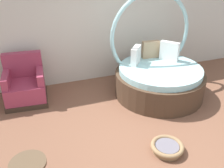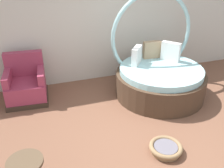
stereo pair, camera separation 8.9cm
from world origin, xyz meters
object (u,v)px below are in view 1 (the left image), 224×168
pet_basket (167,147)px  round_daybed (158,75)px  red_armchair (25,85)px  side_table (29,168)px

pet_basket → round_daybed: bearing=66.3°
round_daybed → red_armchair: bearing=166.6°
pet_basket → side_table: side_table is taller
round_daybed → side_table: bearing=-147.1°
round_daybed → side_table: round_daybed is taller
red_armchair → round_daybed: bearing=-13.4°
round_daybed → pet_basket: round_daybed is taller
round_daybed → side_table: (-2.72, -1.76, 0.01)m
pet_basket → side_table: bearing=-177.4°
red_armchair → pet_basket: bearing=-50.0°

